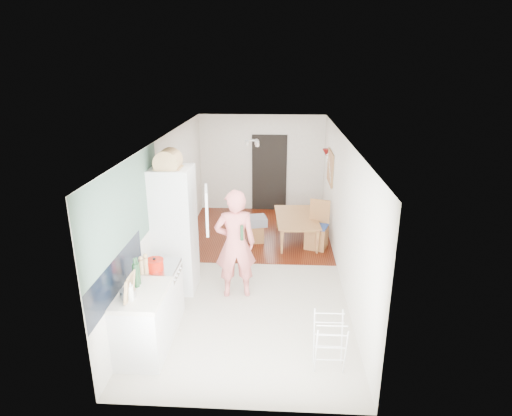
# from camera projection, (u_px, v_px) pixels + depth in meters

# --- Properties ---
(room_shell) EXTENTS (3.20, 7.00, 2.50)m
(room_shell) POSITION_uv_depth(u_px,v_px,m) (253.00, 207.00, 7.76)
(room_shell) COLOR white
(room_shell) RESTS_ON ground
(floor) EXTENTS (3.20, 7.00, 0.01)m
(floor) POSITION_uv_depth(u_px,v_px,m) (253.00, 269.00, 8.16)
(floor) COLOR #B8B29C
(floor) RESTS_ON ground
(wood_floor_overlay) EXTENTS (3.20, 3.30, 0.01)m
(wood_floor_overlay) POSITION_uv_depth(u_px,v_px,m) (258.00, 232.00, 9.91)
(wood_floor_overlay) COLOR #60270F
(wood_floor_overlay) RESTS_ON room_shell
(sage_wall_panel) EXTENTS (0.02, 3.00, 1.30)m
(sage_wall_panel) POSITION_uv_depth(u_px,v_px,m) (126.00, 210.00, 5.76)
(sage_wall_panel) COLOR slate
(sage_wall_panel) RESTS_ON room_shell
(tile_splashback) EXTENTS (0.02, 1.90, 0.50)m
(tile_splashback) POSITION_uv_depth(u_px,v_px,m) (117.00, 276.00, 5.46)
(tile_splashback) COLOR black
(tile_splashback) RESTS_ON room_shell
(doorway_recess) EXTENTS (0.90, 0.04, 2.00)m
(doorway_recess) POSITION_uv_depth(u_px,v_px,m) (269.00, 173.00, 11.11)
(doorway_recess) COLOR black
(doorway_recess) RESTS_ON room_shell
(base_cabinet) EXTENTS (0.60, 0.90, 0.86)m
(base_cabinet) POSITION_uv_depth(u_px,v_px,m) (144.00, 325.00, 5.68)
(base_cabinet) COLOR white
(base_cabinet) RESTS_ON room_shell
(worktop) EXTENTS (0.62, 0.92, 0.06)m
(worktop) POSITION_uv_depth(u_px,v_px,m) (141.00, 294.00, 5.53)
(worktop) COLOR white
(worktop) RESTS_ON room_shell
(range_cooker) EXTENTS (0.60, 0.60, 0.88)m
(range_cooker) POSITION_uv_depth(u_px,v_px,m) (159.00, 295.00, 6.39)
(range_cooker) COLOR white
(range_cooker) RESTS_ON room_shell
(cooker_top) EXTENTS (0.60, 0.60, 0.04)m
(cooker_top) POSITION_uv_depth(u_px,v_px,m) (157.00, 267.00, 6.24)
(cooker_top) COLOR #B2B2B4
(cooker_top) RESTS_ON room_shell
(fridge_housing) EXTENTS (0.66, 0.66, 2.15)m
(fridge_housing) POSITION_uv_depth(u_px,v_px,m) (175.00, 230.00, 7.14)
(fridge_housing) COLOR white
(fridge_housing) RESTS_ON room_shell
(fridge_door) EXTENTS (0.14, 0.56, 0.70)m
(fridge_door) POSITION_uv_depth(u_px,v_px,m) (207.00, 210.00, 6.67)
(fridge_door) COLOR white
(fridge_door) RESTS_ON room_shell
(fridge_interior) EXTENTS (0.02, 0.52, 0.66)m
(fridge_interior) POSITION_uv_depth(u_px,v_px,m) (192.00, 204.00, 6.97)
(fridge_interior) COLOR white
(fridge_interior) RESTS_ON room_shell
(pinboard) EXTENTS (0.03, 0.90, 0.70)m
(pinboard) POSITION_uv_depth(u_px,v_px,m) (330.00, 167.00, 9.37)
(pinboard) COLOR tan
(pinboard) RESTS_ON room_shell
(pinboard_frame) EXTENTS (0.00, 0.94, 0.74)m
(pinboard_frame) POSITION_uv_depth(u_px,v_px,m) (330.00, 167.00, 9.37)
(pinboard_frame) COLOR #9F6D35
(pinboard_frame) RESTS_ON room_shell
(wall_sconce) EXTENTS (0.18, 0.18, 0.16)m
(wall_sconce) POSITION_uv_depth(u_px,v_px,m) (326.00, 152.00, 9.92)
(wall_sconce) COLOR maroon
(wall_sconce) RESTS_ON room_shell
(person) EXTENTS (0.88, 0.65, 2.19)m
(person) POSITION_uv_depth(u_px,v_px,m) (235.00, 235.00, 6.91)
(person) COLOR #DB6E6A
(person) RESTS_ON floor
(dining_table) EXTENTS (0.84, 1.39, 0.47)m
(dining_table) POSITION_uv_depth(u_px,v_px,m) (297.00, 230.00, 9.39)
(dining_table) COLOR #9F6D35
(dining_table) RESTS_ON floor
(dining_chair) EXTENTS (0.54, 0.54, 1.01)m
(dining_chair) POSITION_uv_depth(u_px,v_px,m) (317.00, 225.00, 8.92)
(dining_chair) COLOR #9F6D35
(dining_chair) RESTS_ON floor
(stool) EXTENTS (0.35, 0.35, 0.40)m
(stool) POSITION_uv_depth(u_px,v_px,m) (256.00, 233.00, 9.31)
(stool) COLOR #9F6D35
(stool) RESTS_ON floor
(grey_drape) EXTENTS (0.50, 0.50, 0.18)m
(grey_drape) POSITION_uv_depth(u_px,v_px,m) (256.00, 221.00, 9.23)
(grey_drape) COLOR slate
(grey_drape) RESTS_ON stool
(drying_rack) EXTENTS (0.38, 0.35, 0.74)m
(drying_rack) POSITION_uv_depth(u_px,v_px,m) (329.00, 343.00, 5.40)
(drying_rack) COLOR white
(drying_rack) RESTS_ON floor
(bread_bin) EXTENTS (0.47, 0.46, 0.22)m
(bread_bin) POSITION_uv_depth(u_px,v_px,m) (168.00, 162.00, 6.70)
(bread_bin) COLOR tan
(bread_bin) RESTS_ON fridge_housing
(red_casserole) EXTENTS (0.28, 0.28, 0.15)m
(red_casserole) POSITION_uv_depth(u_px,v_px,m) (155.00, 265.00, 6.10)
(red_casserole) COLOR red
(red_casserole) RESTS_ON cooker_top
(steel_pan) EXTENTS (0.25, 0.25, 0.10)m
(steel_pan) POSITION_uv_depth(u_px,v_px,m) (128.00, 293.00, 5.39)
(steel_pan) COLOR #B2B2B4
(steel_pan) RESTS_ON worktop
(held_bottle) EXTENTS (0.05, 0.05, 0.25)m
(held_bottle) POSITION_uv_depth(u_px,v_px,m) (242.00, 233.00, 6.75)
(held_bottle) COLOR #1F4324
(held_bottle) RESTS_ON person
(bottle_a) EXTENTS (0.08, 0.08, 0.33)m
(bottle_a) POSITION_uv_depth(u_px,v_px,m) (136.00, 275.00, 5.61)
(bottle_a) COLOR #1F4324
(bottle_a) RESTS_ON worktop
(bottle_b) EXTENTS (0.07, 0.07, 0.31)m
(bottle_b) POSITION_uv_depth(u_px,v_px,m) (138.00, 274.00, 5.68)
(bottle_b) COLOR #1F4324
(bottle_b) RESTS_ON worktop
(bottle_c) EXTENTS (0.10, 0.10, 0.20)m
(bottle_c) POSITION_uv_depth(u_px,v_px,m) (130.00, 293.00, 5.30)
(bottle_c) COLOR silver
(bottle_c) RESTS_ON worktop
(pepper_mill_front) EXTENTS (0.07, 0.07, 0.23)m
(pepper_mill_front) POSITION_uv_depth(u_px,v_px,m) (146.00, 265.00, 5.99)
(pepper_mill_front) COLOR tan
(pepper_mill_front) RESTS_ON worktop
(pepper_mill_back) EXTENTS (0.07, 0.07, 0.21)m
(pepper_mill_back) POSITION_uv_depth(u_px,v_px,m) (141.00, 267.00, 5.96)
(pepper_mill_back) COLOR tan
(pepper_mill_back) RESTS_ON worktop
(chopping_boards) EXTENTS (0.05, 0.25, 0.34)m
(chopping_boards) POSITION_uv_depth(u_px,v_px,m) (129.00, 287.00, 5.30)
(chopping_boards) COLOR tan
(chopping_boards) RESTS_ON worktop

